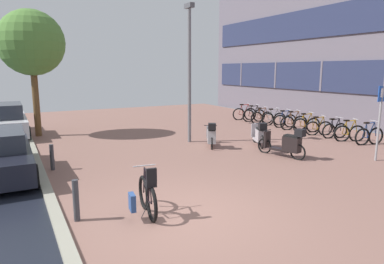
{
  "coord_description": "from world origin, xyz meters",
  "views": [
    {
      "loc": [
        -3.07,
        -5.9,
        2.96
      ],
      "look_at": [
        1.71,
        3.0,
        1.11
      ],
      "focal_mm": 32.18,
      "sensor_mm": 36.0,
      "label": 1
    }
  ],
  "objects_px": {
    "bicycle_rack_03": "(319,128)",
    "scooter_mid": "(211,135)",
    "bicycle_rack_06": "(285,121)",
    "bollard_far": "(52,157)",
    "scooter_far": "(287,144)",
    "bicycle_rack_00": "(369,136)",
    "parked_car_far": "(4,121)",
    "lamp_post": "(189,67)",
    "bicycle_foreground": "(146,196)",
    "parking_sign": "(380,115)",
    "scooter_near": "(259,135)",
    "bicycle_rack_02": "(335,130)",
    "street_tree": "(31,43)",
    "bicycle_rack_01": "(349,133)",
    "bicycle_rack_05": "(294,123)",
    "bicycle_rack_07": "(274,119)",
    "bicycle_rack_04": "(306,125)",
    "bicycle_rack_08": "(262,117)",
    "bollard_near": "(76,200)",
    "bicycle_rack_09": "(254,115)",
    "bicycle_rack_10": "(244,114)"
  },
  "relations": [
    {
      "from": "bicycle_rack_03",
      "to": "bicycle_rack_07",
      "type": "distance_m",
      "value": 3.13
    },
    {
      "from": "parked_car_far",
      "to": "lamp_post",
      "type": "xyz_separation_m",
      "value": [
        6.69,
        -5.01,
        2.37
      ]
    },
    {
      "from": "bicycle_rack_03",
      "to": "scooter_near",
      "type": "relative_size",
      "value": 0.75
    },
    {
      "from": "bicycle_rack_00",
      "to": "bicycle_rack_09",
      "type": "xyz_separation_m",
      "value": [
        -0.18,
        7.05,
        0.01
      ]
    },
    {
      "from": "bicycle_rack_03",
      "to": "scooter_mid",
      "type": "xyz_separation_m",
      "value": [
        -5.56,
        0.24,
        0.12
      ]
    },
    {
      "from": "bicycle_rack_00",
      "to": "bicycle_rack_07",
      "type": "relative_size",
      "value": 1.04
    },
    {
      "from": "bicycle_rack_01",
      "to": "bicycle_rack_08",
      "type": "xyz_separation_m",
      "value": [
        -0.09,
        5.48,
        -0.01
      ]
    },
    {
      "from": "scooter_far",
      "to": "bicycle_rack_00",
      "type": "bearing_deg",
      "value": -0.27
    },
    {
      "from": "bicycle_foreground",
      "to": "bollard_near",
      "type": "bearing_deg",
      "value": 164.4
    },
    {
      "from": "bicycle_rack_01",
      "to": "bicycle_rack_07",
      "type": "relative_size",
      "value": 0.96
    },
    {
      "from": "bicycle_rack_07",
      "to": "bicycle_rack_05",
      "type": "bearing_deg",
      "value": -93.41
    },
    {
      "from": "bicycle_rack_01",
      "to": "scooter_far",
      "type": "height_order",
      "value": "scooter_far"
    },
    {
      "from": "bicycle_rack_04",
      "to": "bicycle_rack_08",
      "type": "distance_m",
      "value": 3.13
    },
    {
      "from": "scooter_near",
      "to": "parking_sign",
      "type": "relative_size",
      "value": 0.65
    },
    {
      "from": "bicycle_rack_02",
      "to": "parking_sign",
      "type": "bearing_deg",
      "value": -120.98
    },
    {
      "from": "bicycle_rack_10",
      "to": "bicycle_rack_08",
      "type": "bearing_deg",
      "value": -89.12
    },
    {
      "from": "bicycle_rack_05",
      "to": "bicycle_rack_10",
      "type": "xyz_separation_m",
      "value": [
        -0.08,
        3.91,
        0.0
      ]
    },
    {
      "from": "bicycle_rack_07",
      "to": "bollard_near",
      "type": "distance_m",
      "value": 13.52
    },
    {
      "from": "bicycle_rack_04",
      "to": "bicycle_rack_07",
      "type": "distance_m",
      "value": 2.35
    },
    {
      "from": "bicycle_rack_01",
      "to": "bicycle_rack_07",
      "type": "xyz_separation_m",
      "value": [
        0.06,
        4.7,
        -0.0
      ]
    },
    {
      "from": "bicycle_rack_06",
      "to": "bollard_far",
      "type": "relative_size",
      "value": 1.66
    },
    {
      "from": "bicycle_rack_10",
      "to": "scooter_far",
      "type": "relative_size",
      "value": 0.74
    },
    {
      "from": "bicycle_rack_01",
      "to": "bicycle_rack_05",
      "type": "bearing_deg",
      "value": 90.66
    },
    {
      "from": "bicycle_rack_08",
      "to": "lamp_post",
      "type": "distance_m",
      "value": 6.85
    },
    {
      "from": "parking_sign",
      "to": "street_tree",
      "type": "xyz_separation_m",
      "value": [
        -9.38,
        9.86,
        2.54
      ]
    },
    {
      "from": "bicycle_rack_01",
      "to": "bicycle_rack_06",
      "type": "relative_size",
      "value": 0.98
    },
    {
      "from": "bicycle_rack_08",
      "to": "parked_car_far",
      "type": "xyz_separation_m",
      "value": [
        -12.5,
        2.58,
        0.34
      ]
    },
    {
      "from": "bicycle_rack_02",
      "to": "scooter_far",
      "type": "bearing_deg",
      "value": -160.0
    },
    {
      "from": "bollard_near",
      "to": "lamp_post",
      "type": "bearing_deg",
      "value": 45.65
    },
    {
      "from": "bicycle_rack_06",
      "to": "lamp_post",
      "type": "relative_size",
      "value": 0.24
    },
    {
      "from": "bicycle_rack_07",
      "to": "bicycle_rack_01",
      "type": "bearing_deg",
      "value": -90.7
    },
    {
      "from": "bicycle_rack_04",
      "to": "scooter_near",
      "type": "relative_size",
      "value": 0.86
    },
    {
      "from": "bicycle_rack_03",
      "to": "bicycle_rack_04",
      "type": "relative_size",
      "value": 0.87
    },
    {
      "from": "bicycle_rack_04",
      "to": "bicycle_rack_06",
      "type": "bearing_deg",
      "value": 86.01
    },
    {
      "from": "bicycle_rack_08",
      "to": "bollard_near",
      "type": "bearing_deg",
      "value": -144.58
    },
    {
      "from": "bicycle_rack_00",
      "to": "parked_car_far",
      "type": "height_order",
      "value": "parked_car_far"
    },
    {
      "from": "bicycle_rack_04",
      "to": "bicycle_rack_09",
      "type": "bearing_deg",
      "value": 90.6
    },
    {
      "from": "lamp_post",
      "to": "bicycle_rack_06",
      "type": "bearing_deg",
      "value": 8.14
    },
    {
      "from": "bicycle_rack_05",
      "to": "scooter_mid",
      "type": "height_order",
      "value": "scooter_mid"
    },
    {
      "from": "bicycle_rack_05",
      "to": "scooter_mid",
      "type": "bearing_deg",
      "value": -166.6
    },
    {
      "from": "bicycle_foreground",
      "to": "parking_sign",
      "type": "bearing_deg",
      "value": 3.13
    },
    {
      "from": "bicycle_rack_03",
      "to": "bicycle_rack_10",
      "type": "height_order",
      "value": "bicycle_rack_10"
    },
    {
      "from": "scooter_mid",
      "to": "bicycle_rack_04",
      "type": "bearing_deg",
      "value": 5.54
    },
    {
      "from": "scooter_mid",
      "to": "bollard_near",
      "type": "relative_size",
      "value": 1.83
    },
    {
      "from": "bicycle_rack_06",
      "to": "scooter_mid",
      "type": "relative_size",
      "value": 0.84
    },
    {
      "from": "scooter_mid",
      "to": "street_tree",
      "type": "bearing_deg",
      "value": 135.42
    },
    {
      "from": "bicycle_foreground",
      "to": "bicycle_rack_08",
      "type": "bearing_deg",
      "value": 40.13
    },
    {
      "from": "bicycle_rack_06",
      "to": "bollard_near",
      "type": "bearing_deg",
      "value": -150.66
    },
    {
      "from": "bicycle_rack_00",
      "to": "street_tree",
      "type": "relative_size",
      "value": 0.25
    },
    {
      "from": "bicycle_rack_04",
      "to": "parking_sign",
      "type": "bearing_deg",
      "value": -111.54
    }
  ]
}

